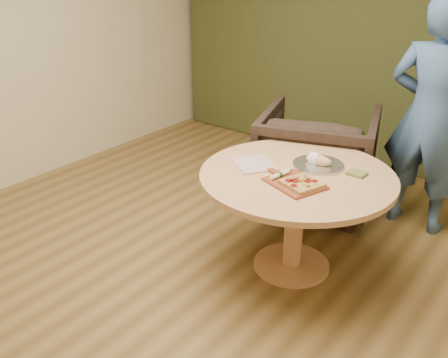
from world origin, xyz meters
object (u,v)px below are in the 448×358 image
Objects in this scene: pedestal_table at (296,192)px; cutlery_roll at (280,175)px; flatbread_pizza at (302,183)px; pizza_paddle at (294,183)px; person_standing at (430,117)px; bread_roll at (317,160)px; serving_tray at (318,165)px; armchair at (317,154)px.

cutlery_roll reaches higher than pedestal_table.
flatbread_pizza reaches higher than cutlery_roll.
person_standing is at bearing 92.44° from pizza_paddle.
bread_roll reaches higher than pizza_paddle.
flatbread_pizza is 0.79× the size of serving_tray.
pedestal_table is 2.79× the size of pizza_paddle.
flatbread_pizza is 1.28m from armchair.
person_standing reaches higher than bread_roll.
pizza_paddle reaches higher than pedestal_table.
pedestal_table is at bearing -103.40° from serving_tray.
serving_tray is 1.84× the size of bread_roll.
cutlery_roll is 1.20m from armchair.
cutlery_roll is at bearing -165.46° from pizza_paddle.
cutlery_roll is at bearing 68.81° from person_standing.
cutlery_roll is at bearing 173.62° from flatbread_pizza.
flatbread_pizza is 0.15× the size of person_standing.
bread_roll reaches higher than cutlery_roll.
pedestal_table is 0.27m from flatbread_pizza.
armchair is at bearing 115.84° from cutlery_roll.
armchair is (-0.39, 0.78, -0.27)m from serving_tray.
flatbread_pizza is at bearing -52.80° from pedestal_table.
pedestal_table is 6.67× the size of cutlery_roll.
bread_roll is (0.09, 0.35, 0.01)m from cutlery_roll.
serving_tray is at bearing 101.99° from flatbread_pizza.
person_standing is (0.44, 0.98, 0.15)m from bread_roll.
armchair reaches higher than serving_tray.
pedestal_table is at bearing -101.00° from bread_roll.
serving_tray is 0.91m from armchair.
pizza_paddle is (0.06, -0.16, 0.15)m from pedestal_table.
flatbread_pizza reaches higher than pizza_paddle.
armchair is at bearing 116.78° from serving_tray.
flatbread_pizza is 0.18m from cutlery_roll.
serving_tray is at bearing -0.00° from bread_roll.
armchair reaches higher than pizza_paddle.
flatbread_pizza is 0.38m from serving_tray.
serving_tray is at bearing 76.60° from pedestal_table.
flatbread_pizza is (0.06, -0.01, 0.02)m from pizza_paddle.
cutlery_roll is 0.56× the size of serving_tray.
pizza_paddle is at bearing 171.63° from flatbread_pizza.
person_standing is at bearing 79.37° from cutlery_roll.
serving_tray is (0.10, 0.35, -0.02)m from cutlery_roll.
cutlery_roll is 1.44m from person_standing.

